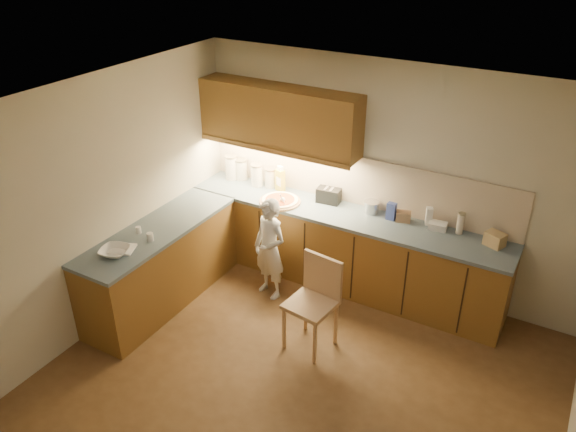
% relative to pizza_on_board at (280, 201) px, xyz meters
% --- Properties ---
extents(room, '(4.54, 4.50, 2.62)m').
position_rel_pizza_on_board_xyz_m(room, '(1.12, -1.57, 0.73)').
color(room, '#55381D').
rests_on(room, ground).
extents(l_counter, '(3.77, 2.62, 0.92)m').
position_rel_pizza_on_board_xyz_m(l_counter, '(0.20, -0.33, -0.48)').
color(l_counter, brown).
rests_on(l_counter, ground).
extents(backsplash, '(3.75, 0.02, 0.58)m').
position_rel_pizza_on_board_xyz_m(backsplash, '(0.74, 0.41, 0.27)').
color(backsplash, '#C7B39A').
rests_on(backsplash, l_counter).
extents(upper_cabinets, '(1.95, 0.36, 0.73)m').
position_rel_pizza_on_board_xyz_m(upper_cabinets, '(-0.16, 0.25, 0.91)').
color(upper_cabinets, brown).
rests_on(upper_cabinets, ground).
extents(pizza_on_board, '(0.48, 0.48, 0.19)m').
position_rel_pizza_on_board_xyz_m(pizza_on_board, '(0.00, 0.00, 0.00)').
color(pizza_on_board, tan).
rests_on(pizza_on_board, l_counter).
extents(child, '(0.50, 0.40, 1.19)m').
position_rel_pizza_on_board_xyz_m(child, '(0.16, -0.50, -0.34)').
color(child, silver).
rests_on(child, ground).
extents(wooden_chair, '(0.49, 0.49, 0.97)m').
position_rel_pizza_on_board_xyz_m(wooden_chair, '(0.97, -0.98, -0.38)').
color(wooden_chair, tan).
rests_on(wooden_chair, ground).
extents(mixing_bowl, '(0.35, 0.35, 0.07)m').
position_rel_pizza_on_board_xyz_m(mixing_bowl, '(-0.83, -1.78, 0.01)').
color(mixing_bowl, silver).
rests_on(mixing_bowl, l_counter).
extents(canister_a, '(0.16, 0.16, 0.31)m').
position_rel_pizza_on_board_xyz_m(canister_a, '(-0.86, 0.27, 0.14)').
color(canister_a, silver).
rests_on(canister_a, l_counter).
extents(canister_b, '(0.15, 0.15, 0.27)m').
position_rel_pizza_on_board_xyz_m(canister_b, '(-0.75, 0.32, 0.11)').
color(canister_b, silver).
rests_on(canister_b, l_counter).
extents(canister_c, '(0.15, 0.15, 0.28)m').
position_rel_pizza_on_board_xyz_m(canister_c, '(-0.48, 0.26, 0.12)').
color(canister_c, white).
rests_on(canister_c, l_counter).
extents(canister_d, '(0.15, 0.15, 0.24)m').
position_rel_pizza_on_board_xyz_m(canister_d, '(-0.32, 0.31, 0.10)').
color(canister_d, white).
rests_on(canister_d, l_counter).
extents(oil_jug, '(0.13, 0.11, 0.32)m').
position_rel_pizza_on_board_xyz_m(oil_jug, '(-0.16, 0.27, 0.12)').
color(oil_jug, gold).
rests_on(oil_jug, l_counter).
extents(toaster, '(0.28, 0.18, 0.18)m').
position_rel_pizza_on_board_xyz_m(toaster, '(0.48, 0.28, 0.07)').
color(toaster, black).
rests_on(toaster, l_counter).
extents(steel_pot, '(0.17, 0.17, 0.13)m').
position_rel_pizza_on_board_xyz_m(steel_pot, '(1.01, 0.30, 0.05)').
color(steel_pot, silver).
rests_on(steel_pot, l_counter).
extents(blue_box, '(0.10, 0.07, 0.20)m').
position_rel_pizza_on_board_xyz_m(blue_box, '(1.26, 0.25, 0.08)').
color(blue_box, '#33449A').
rests_on(blue_box, l_counter).
extents(card_box_a, '(0.18, 0.15, 0.11)m').
position_rel_pizza_on_board_xyz_m(card_box_a, '(1.39, 0.28, 0.03)').
color(card_box_a, '#A57D59').
rests_on(card_box_a, l_counter).
extents(white_bottle, '(0.09, 0.09, 0.20)m').
position_rel_pizza_on_board_xyz_m(white_bottle, '(1.65, 0.34, 0.08)').
color(white_bottle, white).
rests_on(white_bottle, l_counter).
extents(flat_pack, '(0.20, 0.15, 0.07)m').
position_rel_pizza_on_board_xyz_m(flat_pack, '(1.77, 0.29, 0.02)').
color(flat_pack, silver).
rests_on(flat_pack, l_counter).
extents(tall_jar, '(0.08, 0.08, 0.24)m').
position_rel_pizza_on_board_xyz_m(tall_jar, '(1.99, 0.31, 0.10)').
color(tall_jar, beige).
rests_on(tall_jar, l_counter).
extents(card_box_b, '(0.22, 0.20, 0.14)m').
position_rel_pizza_on_board_xyz_m(card_box_b, '(2.36, 0.24, 0.05)').
color(card_box_b, tan).
rests_on(card_box_b, l_counter).
extents(dough_cloth, '(0.32, 0.29, 0.02)m').
position_rel_pizza_on_board_xyz_m(dough_cloth, '(-0.85, -1.68, -0.01)').
color(dough_cloth, white).
rests_on(dough_cloth, l_counter).
extents(spice_jar_a, '(0.07, 0.07, 0.07)m').
position_rel_pizza_on_board_xyz_m(spice_jar_a, '(-0.92, -1.35, 0.02)').
color(spice_jar_a, silver).
rests_on(spice_jar_a, l_counter).
extents(spice_jar_b, '(0.08, 0.08, 0.09)m').
position_rel_pizza_on_board_xyz_m(spice_jar_b, '(-0.71, -1.41, 0.02)').
color(spice_jar_b, silver).
rests_on(spice_jar_b, l_counter).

